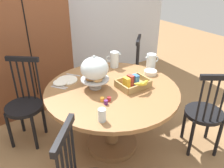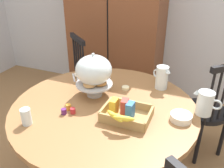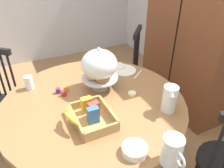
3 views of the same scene
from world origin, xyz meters
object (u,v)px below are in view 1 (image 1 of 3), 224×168
object	(u,v)px
windsor_chair_facing_door	(25,106)
milk_pitcher	(114,60)
orange_juice_pitcher	(151,61)
butter_dish	(102,75)
wooden_armoire	(22,38)
china_plate_large	(67,80)
windsor_chair_near_window	(205,114)
dining_table	(112,104)
drinking_glass	(102,115)
cereal_bowl	(150,72)
cereal_basket	(134,83)
pastry_stand_with_dome	(95,70)
china_plate_small	(61,82)
windsor_chair_by_cabinet	(127,73)

from	to	relation	value
windsor_chair_facing_door	milk_pitcher	world-z (taller)	windsor_chair_facing_door
orange_juice_pitcher	butter_dish	world-z (taller)	orange_juice_pitcher
wooden_armoire	china_plate_large	bearing A→B (deg)	-81.40
windsor_chair_near_window	windsor_chair_facing_door	world-z (taller)	same
dining_table	milk_pitcher	distance (m)	0.59
orange_juice_pitcher	milk_pitcher	world-z (taller)	milk_pitcher
windsor_chair_facing_door	drinking_glass	bearing A→B (deg)	-70.99
china_plate_large	butter_dish	size ratio (longest dim) A/B	3.67
cereal_bowl	windsor_chair_facing_door	bearing A→B (deg)	153.69
dining_table	butter_dish	world-z (taller)	butter_dish
windsor_chair_near_window	windsor_chair_facing_door	xyz separation A→B (m)	(-1.49, 1.22, 0.00)
orange_juice_pitcher	cereal_bowl	bearing A→B (deg)	-134.00
cereal_basket	pastry_stand_with_dome	bearing A→B (deg)	147.16
milk_pitcher	china_plate_large	bearing A→B (deg)	-179.30
windsor_chair_near_window	pastry_stand_with_dome	distance (m)	1.23
pastry_stand_with_dome	milk_pitcher	bearing A→B (deg)	34.55
windsor_chair_near_window	cereal_bowl	world-z (taller)	windsor_chair_near_window
drinking_glass	orange_juice_pitcher	bearing A→B (deg)	27.99
cereal_bowl	dining_table	bearing A→B (deg)	-177.41
windsor_chair_near_window	milk_pitcher	size ratio (longest dim) A/B	5.19
cereal_basket	drinking_glass	bearing A→B (deg)	-152.54
drinking_glass	china_plate_large	bearing A→B (deg)	85.20
china_plate_small	butter_dish	world-z (taller)	same
china_plate_large	cereal_basket	bearing A→B (deg)	-46.21
pastry_stand_with_dome	dining_table	bearing A→B (deg)	-39.91
cereal_bowl	butter_dish	world-z (taller)	cereal_bowl
cereal_basket	butter_dish	xyz separation A→B (m)	(-0.13, 0.39, -0.03)
drinking_glass	butter_dish	bearing A→B (deg)	57.87
dining_table	windsor_chair_facing_door	bearing A→B (deg)	138.10
cereal_basket	cereal_bowl	xyz separation A→B (m)	(0.34, 0.12, -0.02)
windsor_chair_by_cabinet	butter_dish	distance (m)	0.80
windsor_chair_by_cabinet	cereal_basket	distance (m)	0.97
milk_pitcher	wooden_armoire	bearing A→B (deg)	128.54
orange_juice_pitcher	cereal_bowl	xyz separation A→B (m)	(-0.13, -0.13, -0.05)
orange_juice_pitcher	drinking_glass	world-z (taller)	orange_juice_pitcher
dining_table	cereal_basket	xyz separation A→B (m)	(0.19, -0.10, 0.23)
windsor_chair_near_window	drinking_glass	distance (m)	1.20
pastry_stand_with_dome	cereal_basket	xyz separation A→B (m)	(0.32, -0.21, -0.15)
wooden_armoire	drinking_glass	distance (m)	1.78
windsor_chair_facing_door	butter_dish	size ratio (longest dim) A/B	16.25
windsor_chair_facing_door	butter_dish	world-z (taller)	windsor_chair_facing_door
dining_table	pastry_stand_with_dome	bearing A→B (deg)	140.09
china_plate_large	drinking_glass	xyz separation A→B (m)	(-0.07, -0.80, 0.05)
china_plate_small	cereal_bowl	bearing A→B (deg)	-21.13
windsor_chair_near_window	dining_table	bearing A→B (deg)	143.10
wooden_armoire	china_plate_large	distance (m)	1.01
windsor_chair_by_cabinet	drinking_glass	xyz separation A→B (m)	(-1.07, -1.04, 0.34)
windsor_chair_near_window	butter_dish	world-z (taller)	windsor_chair_near_window
drinking_glass	wooden_armoire	bearing A→B (deg)	92.57
cereal_bowl	butter_dish	distance (m)	0.54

